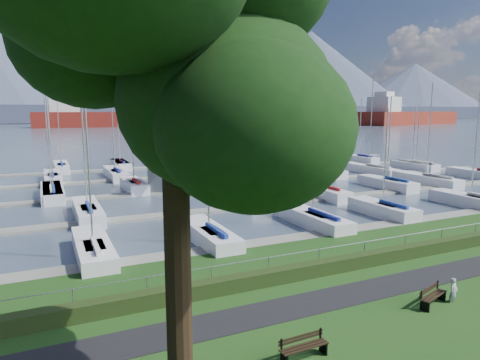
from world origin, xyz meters
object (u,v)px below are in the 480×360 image
bench_left (303,347)px  person (454,289)px  tree (190,37)px  bench_right (432,296)px  crane (164,138)px

bench_left → person: person is taller
bench_left → tree: 10.58m
person → bench_right: bearing=155.5°
bench_left → crane: crane is taller
bench_left → crane: size_ratio=0.08×
person → tree: (-12.57, -2.10, 9.41)m
bench_right → person: bearing=-27.6°
person → crane: crane is taller
person → tree: bearing=175.1°
bench_right → crane: bearing=77.3°
person → crane: 34.12m
person → crane: (-3.92, 33.57, 4.70)m
tree → bench_right: bearing=11.2°
bench_left → crane: bearing=80.8°
bench_left → person: 8.39m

